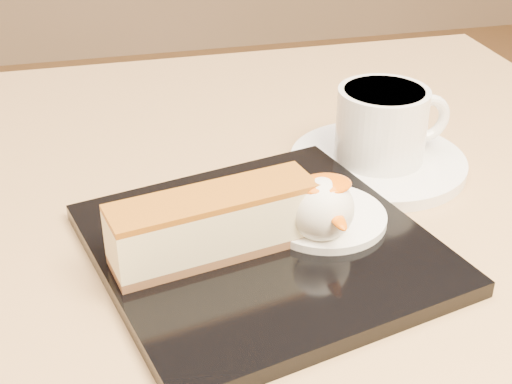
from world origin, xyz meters
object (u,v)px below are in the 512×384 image
object	(u,v)px
dessert_plate	(263,248)
ice_cream_scoop	(321,209)
coffee_cup	(384,123)
cheesecake	(214,224)
saucer	(378,162)

from	to	relation	value
dessert_plate	ice_cream_scoop	distance (m)	0.05
ice_cream_scoop	coffee_cup	xyz separation A→B (m)	(0.09, 0.11, 0.01)
cheesecake	saucer	xyz separation A→B (m)	(0.16, 0.11, -0.03)
ice_cream_scoop	coffee_cup	size ratio (longest dim) A/B	0.45
ice_cream_scoop	coffee_cup	world-z (taller)	coffee_cup
cheesecake	dessert_plate	bearing A→B (deg)	-3.17
cheesecake	ice_cream_scoop	world-z (taller)	same
saucer	coffee_cup	xyz separation A→B (m)	(0.00, 0.00, 0.04)
cheesecake	ice_cream_scoop	distance (m)	0.08
saucer	ice_cream_scoop	bearing A→B (deg)	-129.41
coffee_cup	dessert_plate	bearing A→B (deg)	-144.16
ice_cream_scoop	coffee_cup	bearing A→B (deg)	50.01
dessert_plate	coffee_cup	distance (m)	0.17
cheesecake	ice_cream_scoop	bearing A→B (deg)	-11.30
cheesecake	coffee_cup	world-z (taller)	coffee_cup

